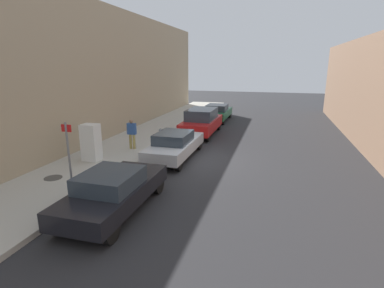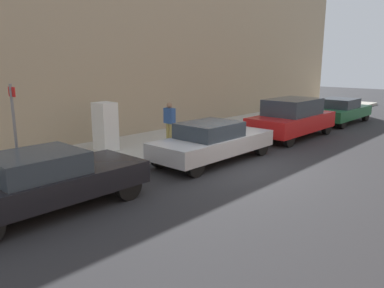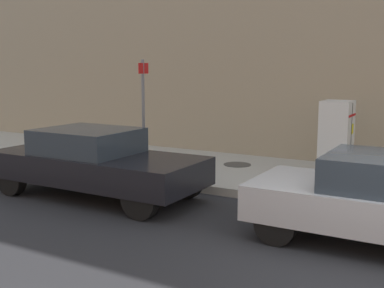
% 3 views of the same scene
% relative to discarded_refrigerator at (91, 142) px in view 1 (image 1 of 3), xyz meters
% --- Properties ---
extents(ground_plane, '(80.00, 80.00, 0.00)m').
position_rel_discarded_refrigerator_xyz_m(ground_plane, '(4.53, 1.86, -1.05)').
color(ground_plane, '#28282B').
extents(sidewalk_slab, '(3.82, 44.00, 0.18)m').
position_rel_discarded_refrigerator_xyz_m(sidewalk_slab, '(0.29, 1.86, -0.96)').
color(sidewalk_slab, '#B2ADA0').
rests_on(sidewalk_slab, ground).
extents(building_facade_near, '(2.19, 39.60, 8.07)m').
position_rel_discarded_refrigerator_xyz_m(building_facade_near, '(-2.71, 1.86, 2.98)').
color(building_facade_near, tan).
rests_on(building_facade_near, ground).
extents(discarded_refrigerator, '(0.77, 0.65, 1.74)m').
position_rel_discarded_refrigerator_xyz_m(discarded_refrigerator, '(0.00, 0.00, 0.00)').
color(discarded_refrigerator, white).
rests_on(discarded_refrigerator, sidewalk_slab).
extents(manhole_cover, '(0.70, 0.70, 0.02)m').
position_rel_discarded_refrigerator_xyz_m(manhole_cover, '(-0.15, -2.50, -0.86)').
color(manhole_cover, '#47443F').
rests_on(manhole_cover, sidewalk_slab).
extents(street_sign_post, '(0.36, 0.07, 2.65)m').
position_rel_discarded_refrigerator_xyz_m(street_sign_post, '(1.90, -3.96, 0.61)').
color(street_sign_post, slate).
rests_on(street_sign_post, sidewalk_slab).
extents(fire_hydrant, '(0.22, 0.22, 0.78)m').
position_rel_discarded_refrigerator_xyz_m(fire_hydrant, '(1.81, 4.28, -0.47)').
color(fire_hydrant, slate).
rests_on(fire_hydrant, sidewalk_slab).
extents(pedestrian_walking_far, '(0.47, 0.22, 1.62)m').
position_rel_discarded_refrigerator_xyz_m(pedestrian_walking_far, '(0.93, 2.35, 0.06)').
color(pedestrian_walking_far, '#A8934C').
rests_on(pedestrian_walking_far, sidewalk_slab).
extents(parked_sedan_dark, '(1.84, 4.52, 1.40)m').
position_rel_discarded_refrigerator_xyz_m(parked_sedan_dark, '(3.52, -4.04, -0.31)').
color(parked_sedan_dark, black).
rests_on(parked_sedan_dark, ground).
extents(parked_sedan_silver, '(1.79, 4.74, 1.37)m').
position_rel_discarded_refrigerator_xyz_m(parked_sedan_silver, '(3.52, 1.89, -0.34)').
color(parked_sedan_silver, silver).
rests_on(parked_sedan_silver, ground).
extents(parked_suv_red, '(1.95, 4.79, 1.74)m').
position_rel_discarded_refrigerator_xyz_m(parked_suv_red, '(3.52, 7.44, -0.15)').
color(parked_suv_red, red).
rests_on(parked_suv_red, ground).
extents(parked_sedan_green, '(1.85, 4.60, 1.37)m').
position_rel_discarded_refrigerator_xyz_m(parked_sedan_green, '(3.52, 12.92, -0.34)').
color(parked_sedan_green, '#1E6038').
rests_on(parked_sedan_green, ground).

